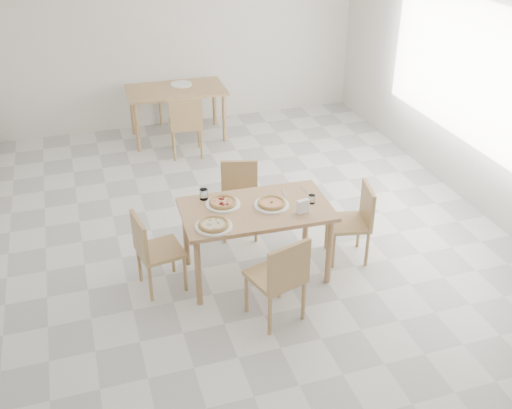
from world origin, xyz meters
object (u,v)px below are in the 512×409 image
object	(u,v)px
main_table	(256,216)
chair_west	(152,247)
pizza_pepperoni	(223,202)
plate_margherita	(272,205)
napkin_holder	(303,207)
chair_north	(240,193)
chair_east	(356,218)
chair_back_s	(186,122)
pizza_margherita	(272,203)
pizza_mushroom	(214,224)
plate_empty	(181,84)
plate_pepperoni	(223,204)
chair_back_n	(174,87)
tumbler_a	(204,194)
second_table	(176,95)
chair_south	(281,275)
plate_mushroom	(214,226)
tumbler_b	(312,199)

from	to	relation	value
main_table	chair_west	size ratio (longest dim) A/B	1.79
main_table	pizza_pepperoni	xyz separation A→B (m)	(-0.28, 0.14, 0.12)
plate_margherita	napkin_holder	size ratio (longest dim) A/B	2.40
chair_north	chair_west	xyz separation A→B (m)	(-1.07, -0.76, 0.00)
chair_east	plate_margherita	bearing A→B (deg)	-79.37
napkin_holder	chair_back_s	size ratio (longest dim) A/B	0.16
chair_north	pizza_margherita	distance (m)	0.89
pizza_mushroom	plate_empty	xyz separation A→B (m)	(0.50, 3.91, -0.02)
plate_pepperoni	napkin_holder	bearing A→B (deg)	-29.12
plate_empty	chair_back_n	bearing A→B (deg)	90.39
chair_back_n	tumbler_a	bearing A→B (deg)	-77.43
tumbler_a	chair_north	bearing A→B (deg)	45.19
second_table	chair_back_s	distance (m)	0.72
chair_south	plate_margherita	size ratio (longest dim) A/B	2.58
chair_south	chair_north	size ratio (longest dim) A/B	1.07
main_table	plate_pepperoni	world-z (taller)	plate_pepperoni
chair_south	pizza_margherita	bearing A→B (deg)	-119.12
plate_margherita	chair_north	bearing A→B (deg)	95.26
pizza_margherita	chair_back_n	xyz separation A→B (m)	(-0.11, 4.31, -0.25)
plate_mushroom	tumbler_b	bearing A→B (deg)	7.90
plate_mushroom	tumbler_b	xyz separation A→B (m)	(1.00, 0.14, 0.03)
tumbler_b	plate_empty	bearing A→B (deg)	97.40
chair_north	tumbler_a	xyz separation A→B (m)	(-0.50, -0.51, 0.34)
chair_west	napkin_holder	distance (m)	1.45
main_table	plate_empty	distance (m)	3.70
chair_back_s	plate_empty	bearing A→B (deg)	-90.88
plate_pepperoni	tumbler_a	xyz separation A→B (m)	(-0.15, 0.17, 0.04)
plate_margherita	pizza_pepperoni	size ratio (longest dim) A/B	1.08
main_table	pizza_pepperoni	distance (m)	0.34
chair_south	tumbler_a	distance (m)	1.18
plate_empty	plate_mushroom	bearing A→B (deg)	-97.35
chair_south	chair_back_n	bearing A→B (deg)	-106.98
second_table	plate_empty	bearing A→B (deg)	53.65
pizza_margherita	chair_south	bearing A→B (deg)	-102.73
pizza_margherita	chair_back_s	distance (m)	2.90
plate_margherita	plate_pepperoni	xyz separation A→B (m)	(-0.43, 0.16, 0.00)
plate_pepperoni	pizza_pepperoni	xyz separation A→B (m)	(0.00, 0.00, 0.02)
plate_margherita	plate_empty	xyz separation A→B (m)	(-0.11, 3.71, 0.00)
pizza_mushroom	chair_south	bearing A→B (deg)	-49.86
plate_pepperoni	chair_back_n	world-z (taller)	chair_back_n
main_table	pizza_mushroom	distance (m)	0.52
plate_empty	plate_margherita	bearing A→B (deg)	-88.31
chair_south	chair_east	xyz separation A→B (m)	(1.06, 0.71, -0.03)
chair_back_s	chair_back_n	world-z (taller)	chair_back_n
chair_west	plate_pepperoni	distance (m)	0.78
tumbler_a	napkin_holder	size ratio (longest dim) A/B	0.75
main_table	plate_mushroom	world-z (taller)	plate_mushroom
pizza_margherita	pizza_mushroom	size ratio (longest dim) A/B	1.13
chair_west	plate_pepperoni	xyz separation A→B (m)	(0.71, 0.08, 0.29)
main_table	napkin_holder	distance (m)	0.47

